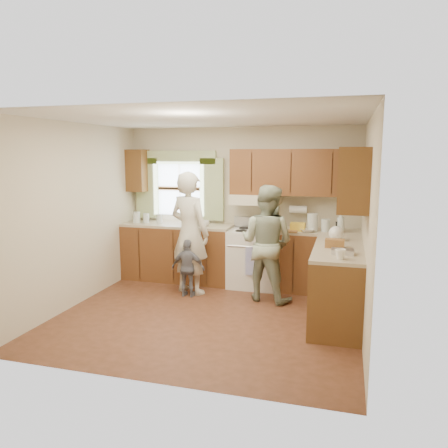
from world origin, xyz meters
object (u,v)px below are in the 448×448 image
(woman_left, at_px, (190,233))
(child, at_px, (188,268))
(woman_right, at_px, (267,243))
(stove, at_px, (254,257))

(woman_left, relative_size, child, 2.15)
(woman_left, bearing_deg, woman_right, -160.29)
(child, bearing_deg, stove, -138.15)
(stove, bearing_deg, woman_right, -62.69)
(woman_right, bearing_deg, stove, -46.44)
(woman_right, bearing_deg, child, 25.50)
(child, bearing_deg, woman_right, -171.97)
(stove, xyz_separation_m, child, (-0.82, -0.77, -0.04))
(stove, height_order, child, stove)
(woman_left, distance_m, child, 0.52)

